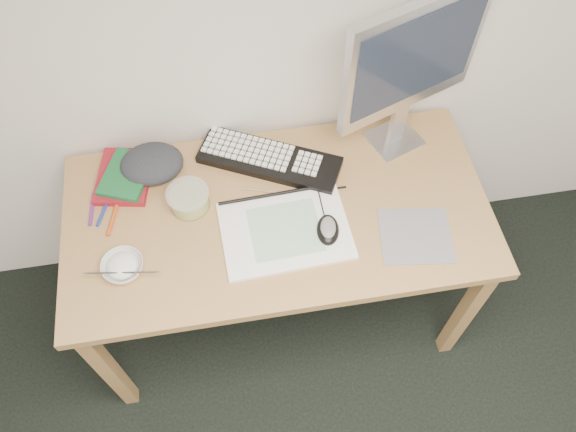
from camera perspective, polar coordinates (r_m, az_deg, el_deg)
name	(u,v)px	position (r m, az deg, el deg)	size (l,w,h in m)	color
desk	(278,225)	(1.91, -1.03, -0.89)	(1.40, 0.70, 0.75)	#A5794B
mousepad	(416,236)	(1.84, 12.84, -1.96)	(0.23, 0.21, 0.00)	slate
sketchpad	(285,231)	(1.80, -0.28, -1.49)	(0.41, 0.29, 0.01)	white
keyboard	(270,160)	(1.95, -1.89, 5.71)	(0.49, 0.16, 0.03)	black
monitor	(413,62)	(1.81, 12.55, 15.07)	(0.48, 0.21, 0.58)	silver
mouse	(328,228)	(1.78, 4.10, -1.19)	(0.07, 0.11, 0.04)	black
rice_bowl	(123,267)	(1.79, -16.41, -4.99)	(0.13, 0.13, 0.04)	white
chopsticks	(122,273)	(1.76, -16.52, -5.55)	(0.02, 0.02, 0.22)	silver
fruit_tub	(189,199)	(1.86, -10.05, 1.69)	(0.14, 0.14, 0.07)	#DBC44D
book_red	(124,176)	(1.99, -16.29, 3.88)	(0.17, 0.23, 0.02)	maroon
book_green	(127,175)	(1.97, -16.05, 4.07)	(0.14, 0.20, 0.02)	#175C2E
cloth_lump	(152,164)	(1.97, -13.66, 5.17)	(0.18, 0.15, 0.07)	#25292D
pencil_pink	(264,207)	(1.85, -2.47, 0.87)	(0.01, 0.01, 0.17)	#DB6D8C
pencil_tan	(270,192)	(1.89, -1.89, 2.50)	(0.01, 0.01, 0.19)	#A78358
pencil_black	(320,191)	(1.89, 3.26, 2.58)	(0.01, 0.01, 0.18)	black
marker_blue	(103,211)	(1.94, -18.24, 0.48)	(0.01, 0.01, 0.12)	#1C3099
marker_orange	(113,217)	(1.91, -17.34, -0.11)	(0.01, 0.01, 0.14)	#C04B16
marker_purple	(92,209)	(1.95, -19.31, 0.64)	(0.01, 0.01, 0.12)	#67227E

